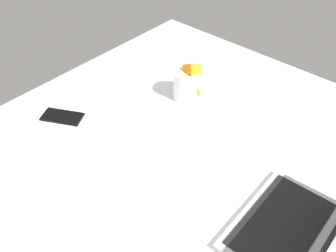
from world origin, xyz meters
TOP-DOWN VIEW (x-y plane):
  - bed_mattress at (0.00, 0.00)cm, footprint 180.00×140.00cm
  - laptop at (-16.70, 35.94)cm, footprint 33.57×23.82cm
  - snack_cup at (-44.68, -23.43)cm, footprint 9.90×9.91cm
  - cell_phone at (-6.89, -47.90)cm, footprint 12.58×15.55cm

SIDE VIEW (x-z plane):
  - bed_mattress at x=0.00cm, z-range 0.00..18.00cm
  - cell_phone at x=-6.89cm, z-range 18.00..18.80cm
  - laptop at x=-16.70cm, z-range 10.91..33.91cm
  - snack_cup at x=-44.68cm, z-range 16.58..31.50cm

